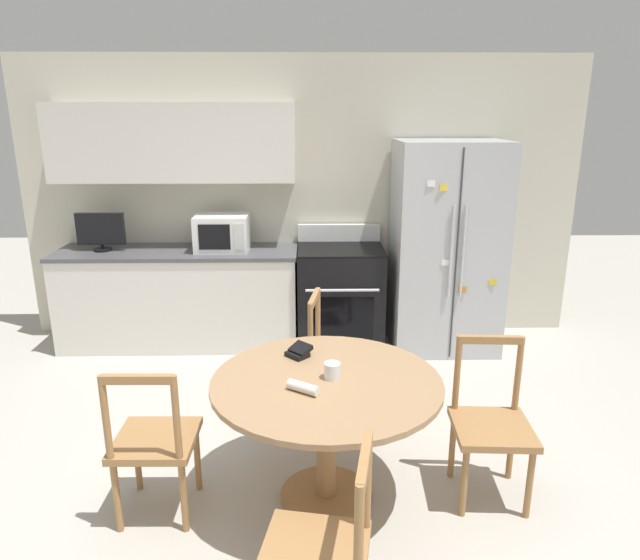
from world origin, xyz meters
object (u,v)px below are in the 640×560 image
(oven_range, at_px, (340,295))
(wallet, at_px, (299,352))
(countertop_tv, at_px, (101,230))
(dining_chair_left, at_px, (154,442))
(dining_chair_near, at_px, (322,554))
(dining_chair_far, at_px, (337,359))
(dining_chair_right, at_px, (491,425))
(candle_glass, at_px, (332,372))
(refrigerator, at_px, (446,247))
(microwave, at_px, (222,233))

(oven_range, relative_size, wallet, 6.19)
(countertop_tv, distance_m, dining_chair_left, 2.68)
(dining_chair_near, relative_size, wallet, 5.17)
(oven_range, xyz_separation_m, dining_chair_left, (-1.11, -2.36, -0.03))
(countertop_tv, height_order, dining_chair_far, countertop_tv)
(dining_chair_right, relative_size, dining_chair_left, 1.00)
(dining_chair_right, relative_size, dining_chair_far, 1.00)
(oven_range, bearing_deg, dining_chair_near, -94.33)
(countertop_tv, relative_size, dining_chair_far, 0.47)
(dining_chair_far, bearing_deg, countertop_tv, -114.22)
(candle_glass, bearing_deg, dining_chair_far, 85.48)
(dining_chair_right, relative_size, dining_chair_near, 1.00)
(dining_chair_far, bearing_deg, dining_chair_right, 51.97)
(dining_chair_left, relative_size, candle_glass, 10.10)
(refrigerator, height_order, candle_glass, refrigerator)
(dining_chair_far, xyz_separation_m, wallet, (-0.25, -0.60, 0.32))
(refrigerator, height_order, dining_chair_near, refrigerator)
(dining_chair_far, xyz_separation_m, candle_glass, (-0.07, -0.89, 0.34))
(dining_chair_left, height_order, dining_chair_near, same)
(refrigerator, xyz_separation_m, countertop_tv, (-3.09, 0.07, 0.15))
(refrigerator, height_order, microwave, refrigerator)
(oven_range, relative_size, microwave, 2.29)
(countertop_tv, bearing_deg, wallet, -47.47)
(dining_chair_near, relative_size, candle_glass, 10.10)
(refrigerator, bearing_deg, dining_chair_left, -131.60)
(refrigerator, xyz_separation_m, dining_chair_right, (-0.22, -2.17, -0.50))
(wallet, bearing_deg, countertop_tv, 132.53)
(oven_range, bearing_deg, microwave, 178.31)
(dining_chair_near, bearing_deg, dining_chair_left, 57.66)
(dining_chair_left, bearing_deg, candle_glass, 8.69)
(dining_chair_right, distance_m, dining_chair_left, 1.83)
(countertop_tv, xyz_separation_m, dining_chair_left, (1.04, -2.38, -0.65))
(refrigerator, xyz_separation_m, microwave, (-2.01, 0.08, 0.12))
(candle_glass, bearing_deg, wallet, 121.94)
(dining_chair_left, relative_size, wallet, 5.17)
(wallet, bearing_deg, microwave, 109.98)
(candle_glass, xyz_separation_m, wallet, (-0.18, 0.29, -0.01))
(oven_range, height_order, countertop_tv, countertop_tv)
(microwave, height_order, dining_chair_near, microwave)
(countertop_tv, bearing_deg, dining_chair_near, -59.16)
(candle_glass, bearing_deg, microwave, 111.67)
(countertop_tv, bearing_deg, microwave, 0.67)
(microwave, bearing_deg, wallet, -70.02)
(dining_chair_left, bearing_deg, dining_chair_far, 46.15)
(oven_range, xyz_separation_m, dining_chair_near, (-0.24, -3.17, -0.03))
(oven_range, distance_m, countertop_tv, 2.23)
(countertop_tv, distance_m, candle_glass, 3.01)
(refrigerator, relative_size, countertop_tv, 4.43)
(dining_chair_far, bearing_deg, candle_glass, 4.80)
(dining_chair_near, distance_m, candle_glass, 1.00)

